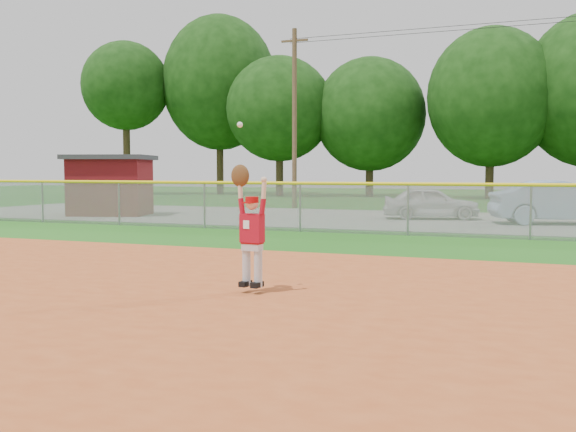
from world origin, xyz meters
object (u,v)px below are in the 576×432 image
(car_white_a, at_px, (431,203))
(car_blue, at_px, (560,202))
(ballplayer, at_px, (250,226))
(utility_shed, at_px, (111,185))

(car_white_a, distance_m, car_blue, 4.62)
(ballplayer, bearing_deg, utility_shed, 132.73)
(car_blue, xyz_separation_m, ballplayer, (-4.81, -15.45, 0.26))
(car_blue, relative_size, ballplayer, 1.86)
(car_blue, distance_m, ballplayer, 16.19)
(utility_shed, distance_m, ballplayer, 18.62)
(car_white_a, xyz_separation_m, utility_shed, (-12.89, -2.57, 0.64))
(car_white_a, xyz_separation_m, car_blue, (4.54, -0.80, 0.13))
(car_blue, bearing_deg, ballplayer, 146.55)
(car_white_a, height_order, car_blue, car_blue)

